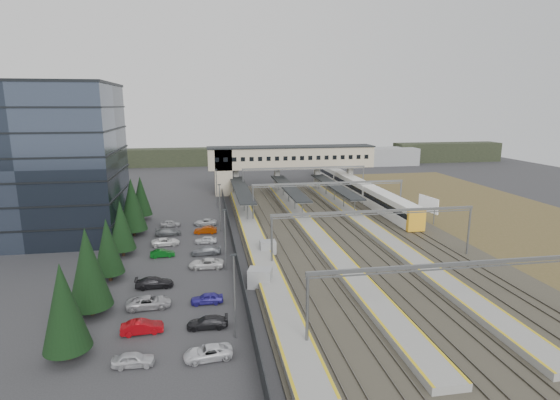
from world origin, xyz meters
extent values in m
plane|color=#2B2B2D|center=(0.00, 0.00, 0.00)|extent=(220.00, 220.00, 0.00)
cube|color=#333D4E|center=(-36.00, 12.00, 12.00)|extent=(24.00, 18.00, 24.00)
cube|color=black|center=(-36.00, 12.00, 3.43)|extent=(24.30, 18.30, 0.25)
cube|color=black|center=(-36.00, 12.00, 6.86)|extent=(24.30, 18.30, 0.25)
cube|color=black|center=(-36.00, 12.00, 10.29)|extent=(24.30, 18.30, 0.25)
cube|color=black|center=(-36.00, 12.00, 13.71)|extent=(24.30, 18.30, 0.25)
cube|color=black|center=(-36.00, 12.00, 17.14)|extent=(24.30, 18.30, 0.25)
cube|color=black|center=(-36.00, 12.00, 20.57)|extent=(24.30, 18.30, 0.25)
cube|color=black|center=(-36.00, 12.00, 24.10)|extent=(24.30, 18.30, 0.40)
cylinder|color=black|center=(-22.00, -26.00, 0.60)|extent=(0.44, 0.44, 1.20)
cone|color=black|center=(-22.00, -26.00, 4.75)|extent=(3.90, 3.90, 7.50)
cylinder|color=black|center=(-22.00, -18.00, 0.60)|extent=(0.44, 0.44, 1.20)
cone|color=black|center=(-22.00, -18.00, 5.10)|extent=(4.26, 4.26, 8.20)
cylinder|color=black|center=(-22.00, -9.00, 0.60)|extent=(0.44, 0.44, 1.20)
cone|color=black|center=(-22.00, -9.00, 4.40)|extent=(3.54, 3.54, 6.80)
cylinder|color=black|center=(-22.00, 0.00, 0.60)|extent=(0.44, 0.44, 1.20)
cone|color=black|center=(-22.00, 0.00, 4.50)|extent=(3.64, 3.64, 7.00)
cylinder|color=black|center=(-22.00, 10.00, 0.60)|extent=(0.44, 0.44, 1.20)
cone|color=black|center=(-22.00, 10.00, 5.25)|extent=(4.42, 4.42, 8.50)
cylinder|color=black|center=(-22.00, 20.00, 0.60)|extent=(0.44, 0.44, 1.20)
cone|color=black|center=(-22.00, 20.00, 4.60)|extent=(3.74, 3.74, 7.20)
imported|color=#B2B2B7|center=(-16.50, -28.00, 0.58)|extent=(3.45, 1.48, 1.16)
imported|color=#95070D|center=(-16.50, -22.70, 0.64)|extent=(3.95, 1.62, 1.27)
imported|color=#9E9DA2|center=(-16.50, -17.40, 0.64)|extent=(4.72, 2.39, 1.28)
imported|color=black|center=(-16.50, -12.10, 0.63)|extent=(4.40, 1.94, 1.26)
imported|color=#094711|center=(-16.50, -1.50, 0.55)|extent=(3.45, 1.45, 1.11)
imported|color=white|center=(-16.50, 3.80, 0.58)|extent=(4.30, 2.26, 1.15)
imported|color=#54585B|center=(-16.50, 9.10, 0.60)|extent=(4.24, 1.93, 1.20)
imported|color=#9D9DA1|center=(-16.50, 14.40, 0.59)|extent=(3.55, 1.64, 1.18)
imported|color=silver|center=(-10.50, -28.00, 0.57)|extent=(4.26, 2.30, 1.14)
imported|color=black|center=(-10.50, -22.70, 0.57)|extent=(3.97, 1.75, 1.13)
imported|color=navy|center=(-10.50, -17.40, 0.59)|extent=(3.46, 1.39, 1.18)
imported|color=silver|center=(-10.50, -6.80, 0.63)|extent=(4.72, 2.51, 1.26)
imported|color=slate|center=(-10.50, -1.50, 0.62)|extent=(4.27, 1.75, 1.24)
imported|color=silver|center=(-10.50, 3.80, 0.57)|extent=(3.47, 1.64, 1.15)
imported|color=#7D2805|center=(-10.50, 9.10, 0.61)|extent=(3.82, 1.63, 1.23)
imported|color=silver|center=(-10.50, 14.40, 0.56)|extent=(4.15, 2.20, 1.11)
cylinder|color=slate|center=(-8.00, -25.00, 4.00)|extent=(0.16, 0.16, 8.00)
cube|color=black|center=(-8.00, -25.00, 8.00)|extent=(0.50, 0.25, 0.15)
cylinder|color=slate|center=(-8.00, -8.00, 4.00)|extent=(0.16, 0.16, 8.00)
cube|color=black|center=(-8.00, -8.00, 8.00)|extent=(0.50, 0.25, 0.15)
cylinder|color=slate|center=(-8.00, 10.00, 4.00)|extent=(0.16, 0.16, 8.00)
cube|color=black|center=(-8.00, 10.00, 8.00)|extent=(0.50, 0.25, 0.15)
cylinder|color=slate|center=(-8.00, 28.00, 4.00)|extent=(0.16, 0.16, 8.00)
cube|color=black|center=(-8.00, 28.00, 8.00)|extent=(0.50, 0.25, 0.15)
cube|color=#26282B|center=(-6.50, 5.00, 1.00)|extent=(0.08, 90.00, 2.00)
cube|color=gray|center=(-4.31, -14.01, 1.11)|extent=(3.14, 2.67, 2.23)
cube|color=gray|center=(-1.79, -2.98, 1.01)|extent=(2.25, 1.88, 2.03)
cube|color=#38352C|center=(12.00, 5.00, 0.10)|extent=(34.00, 90.00, 0.20)
cube|color=#59544C|center=(-0.72, 5.00, 0.28)|extent=(0.08, 90.00, 0.14)
cube|color=#59544C|center=(0.72, 5.00, 0.28)|extent=(0.08, 90.00, 0.14)
cube|color=#59544C|center=(3.28, 5.00, 0.28)|extent=(0.08, 90.00, 0.14)
cube|color=#59544C|center=(4.72, 5.00, 0.28)|extent=(0.08, 90.00, 0.14)
cube|color=#59544C|center=(9.28, 5.00, 0.28)|extent=(0.08, 90.00, 0.14)
cube|color=#59544C|center=(10.72, 5.00, 0.28)|extent=(0.08, 90.00, 0.14)
cube|color=#59544C|center=(13.28, 5.00, 0.28)|extent=(0.08, 90.00, 0.14)
cube|color=#59544C|center=(14.72, 5.00, 0.28)|extent=(0.08, 90.00, 0.14)
cube|color=#59544C|center=(19.28, 5.00, 0.28)|extent=(0.08, 90.00, 0.14)
cube|color=#59544C|center=(20.72, 5.00, 0.28)|extent=(0.08, 90.00, 0.14)
cube|color=#59544C|center=(23.28, 5.00, 0.28)|extent=(0.08, 90.00, 0.14)
cube|color=#59544C|center=(24.72, 5.00, 0.28)|extent=(0.08, 90.00, 0.14)
cube|color=#979691|center=(-3.00, 5.00, 0.45)|extent=(3.20, 82.00, 0.90)
cube|color=gold|center=(-4.45, 5.00, 0.91)|extent=(0.25, 82.00, 0.02)
cube|color=gold|center=(-1.55, 5.00, 0.91)|extent=(0.25, 82.00, 0.02)
cube|color=#979691|center=(7.00, 5.00, 0.45)|extent=(3.20, 82.00, 0.90)
cube|color=gold|center=(5.55, 5.00, 0.91)|extent=(0.25, 82.00, 0.02)
cube|color=gold|center=(8.45, 5.00, 0.91)|extent=(0.25, 82.00, 0.02)
cube|color=#979691|center=(17.00, 5.00, 0.45)|extent=(3.20, 82.00, 0.90)
cube|color=gold|center=(15.55, 5.00, 0.91)|extent=(0.25, 82.00, 0.02)
cube|color=gold|center=(18.45, 5.00, 0.91)|extent=(0.25, 82.00, 0.02)
cube|color=black|center=(-3.00, 27.00, 4.00)|extent=(3.00, 30.00, 0.25)
cube|color=slate|center=(-3.00, 27.00, 3.85)|extent=(3.10, 30.00, 0.12)
cylinder|color=slate|center=(-3.00, 14.00, 2.40)|extent=(0.20, 0.20, 3.10)
cylinder|color=slate|center=(-3.00, 20.50, 2.40)|extent=(0.20, 0.20, 3.10)
cylinder|color=slate|center=(-3.00, 27.00, 2.40)|extent=(0.20, 0.20, 3.10)
cylinder|color=slate|center=(-3.00, 33.50, 2.40)|extent=(0.20, 0.20, 3.10)
cylinder|color=slate|center=(-3.00, 40.00, 2.40)|extent=(0.20, 0.20, 3.10)
cube|color=black|center=(7.00, 27.00, 4.00)|extent=(3.00, 30.00, 0.25)
cube|color=slate|center=(7.00, 27.00, 3.85)|extent=(3.10, 30.00, 0.12)
cylinder|color=slate|center=(7.00, 14.00, 2.40)|extent=(0.20, 0.20, 3.10)
cylinder|color=slate|center=(7.00, 20.50, 2.40)|extent=(0.20, 0.20, 3.10)
cylinder|color=slate|center=(7.00, 27.00, 2.40)|extent=(0.20, 0.20, 3.10)
cylinder|color=slate|center=(7.00, 33.50, 2.40)|extent=(0.20, 0.20, 3.10)
cylinder|color=slate|center=(7.00, 40.00, 2.40)|extent=(0.20, 0.20, 3.10)
cube|color=black|center=(17.00, 27.00, 4.00)|extent=(3.00, 30.00, 0.25)
cube|color=slate|center=(17.00, 27.00, 3.85)|extent=(3.10, 30.00, 0.12)
cylinder|color=slate|center=(17.00, 14.00, 2.40)|extent=(0.20, 0.20, 3.10)
cylinder|color=slate|center=(17.00, 20.50, 2.40)|extent=(0.20, 0.20, 3.10)
cylinder|color=slate|center=(17.00, 27.00, 2.40)|extent=(0.20, 0.20, 3.10)
cylinder|color=slate|center=(17.00, 33.50, 2.40)|extent=(0.20, 0.20, 3.10)
cylinder|color=slate|center=(17.00, 40.00, 2.40)|extent=(0.20, 0.20, 3.10)
cube|color=#BEB394|center=(10.50, 42.00, 8.50)|extent=(40.00, 6.00, 5.00)
cube|color=black|center=(10.50, 42.00, 11.05)|extent=(40.40, 6.40, 0.30)
cube|color=#BEB394|center=(-6.00, 42.00, 5.50)|extent=(4.00, 6.00, 11.00)
cube|color=black|center=(-7.50, 38.98, 8.60)|extent=(1.00, 0.06, 1.00)
cube|color=black|center=(-5.50, 38.98, 8.60)|extent=(1.00, 0.06, 1.00)
cube|color=black|center=(-3.50, 38.98, 8.60)|extent=(1.00, 0.06, 1.00)
cube|color=black|center=(-1.50, 38.98, 8.60)|extent=(1.00, 0.06, 1.00)
cube|color=black|center=(0.50, 38.98, 8.60)|extent=(1.00, 0.06, 1.00)
cube|color=black|center=(2.50, 38.98, 8.60)|extent=(1.00, 0.06, 1.00)
cube|color=black|center=(4.50, 38.98, 8.60)|extent=(1.00, 0.06, 1.00)
cube|color=black|center=(6.50, 38.98, 8.60)|extent=(1.00, 0.06, 1.00)
cube|color=black|center=(8.50, 38.98, 8.60)|extent=(1.00, 0.06, 1.00)
cube|color=black|center=(10.50, 38.98, 8.60)|extent=(1.00, 0.06, 1.00)
cube|color=black|center=(12.50, 38.98, 8.60)|extent=(1.00, 0.06, 1.00)
cube|color=black|center=(14.50, 38.98, 8.60)|extent=(1.00, 0.06, 1.00)
cube|color=black|center=(16.50, 38.98, 8.60)|extent=(1.00, 0.06, 1.00)
cube|color=black|center=(18.50, 38.98, 8.60)|extent=(1.00, 0.06, 1.00)
cube|color=black|center=(20.50, 38.98, 8.60)|extent=(1.00, 0.06, 1.00)
cube|color=black|center=(22.50, 38.98, 8.60)|extent=(1.00, 0.06, 1.00)
cube|color=black|center=(24.50, 38.98, 8.60)|extent=(1.00, 0.06, 1.00)
cube|color=black|center=(26.50, 38.98, 8.60)|extent=(1.00, 0.06, 1.00)
cube|color=black|center=(28.50, 38.98, 8.60)|extent=(1.00, 0.06, 1.00)
cube|color=#979691|center=(-4.50, 42.00, 3.00)|extent=(1.20, 1.60, 6.00)
cube|color=#979691|center=(-3.00, 42.00, 3.00)|extent=(1.20, 1.60, 6.00)
cube|color=#979691|center=(7.00, 42.00, 3.00)|extent=(1.20, 1.60, 6.00)
cube|color=#979691|center=(17.00, 42.00, 3.00)|extent=(1.20, 1.60, 6.00)
cube|color=#979691|center=(25.50, 42.00, 3.00)|extent=(1.20, 1.60, 6.00)
cylinder|color=slate|center=(-2.00, -28.00, 3.50)|extent=(0.28, 0.28, 7.00)
cube|color=slate|center=(12.00, -28.00, 7.00)|extent=(28.40, 0.25, 0.35)
cube|color=slate|center=(12.00, -28.00, 6.60)|extent=(28.40, 0.12, 0.12)
cylinder|color=slate|center=(-2.00, -8.00, 3.50)|extent=(0.28, 0.28, 7.00)
cylinder|color=slate|center=(26.00, -8.00, 3.50)|extent=(0.28, 0.28, 7.00)
cube|color=slate|center=(12.00, -8.00, 7.00)|extent=(28.40, 0.25, 0.35)
cube|color=slate|center=(12.00, -8.00, 6.60)|extent=(28.40, 0.12, 0.12)
cylinder|color=slate|center=(-2.00, 14.00, 3.50)|extent=(0.28, 0.28, 7.00)
cylinder|color=slate|center=(26.00, 14.00, 3.50)|extent=(0.28, 0.28, 7.00)
cube|color=slate|center=(12.00, 14.00, 7.00)|extent=(28.40, 0.25, 0.35)
cube|color=slate|center=(12.00, 14.00, 6.60)|extent=(28.40, 0.12, 0.12)
cylinder|color=slate|center=(-2.00, 34.00, 3.50)|extent=(0.28, 0.28, 7.00)
cylinder|color=slate|center=(26.00, 34.00, 3.50)|extent=(0.28, 0.28, 7.00)
cube|color=slate|center=(12.00, 34.00, 7.00)|extent=(28.40, 0.25, 0.35)
cube|color=slate|center=(12.00, 34.00, 6.60)|extent=(28.40, 0.12, 0.12)
cube|color=white|center=(24.00, 13.85, 2.25)|extent=(2.99, 20.78, 3.85)
cube|color=black|center=(24.00, 13.85, 2.67)|extent=(3.06, 20.18, 0.96)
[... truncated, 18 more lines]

